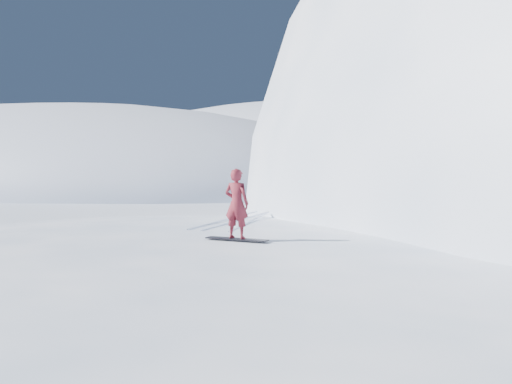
% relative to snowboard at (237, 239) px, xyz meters
% --- Properties ---
extents(ground, '(400.00, 400.00, 0.00)m').
position_rel_snowboard_xyz_m(ground, '(-2.06, -1.07, -2.41)').
color(ground, white).
rests_on(ground, ground).
extents(near_ridge, '(36.00, 28.00, 4.80)m').
position_rel_snowboard_xyz_m(near_ridge, '(-1.06, 1.93, -2.41)').
color(near_ridge, white).
rests_on(near_ridge, ground).
extents(far_ridge_a, '(120.00, 70.00, 28.00)m').
position_rel_snowboard_xyz_m(far_ridge_a, '(-72.06, 58.93, -2.41)').
color(far_ridge_a, white).
rests_on(far_ridge_a, ground).
extents(far_ridge_c, '(140.00, 90.00, 36.00)m').
position_rel_snowboard_xyz_m(far_ridge_c, '(-42.06, 108.93, -2.41)').
color(far_ridge_c, white).
rests_on(far_ridge_c, ground).
extents(wind_bumps, '(16.00, 14.40, 1.00)m').
position_rel_snowboard_xyz_m(wind_bumps, '(-2.61, 1.05, -2.41)').
color(wind_bumps, white).
rests_on(wind_bumps, ground).
extents(snowboard, '(1.60, 0.37, 0.03)m').
position_rel_snowboard_xyz_m(snowboard, '(0.00, 0.00, 0.00)').
color(snowboard, black).
rests_on(snowboard, near_ridge).
extents(snowboarder, '(0.63, 0.43, 1.68)m').
position_rel_snowboard_xyz_m(snowboarder, '(0.00, 0.00, 0.85)').
color(snowboarder, maroon).
rests_on(snowboarder, snowboard).
extents(vapor_plume, '(8.53, 6.83, 5.97)m').
position_rel_snowboard_xyz_m(vapor_plume, '(-55.61, 44.90, -2.41)').
color(vapor_plume, white).
rests_on(vapor_plume, ground).
extents(board_tracks, '(2.30, 5.94, 0.04)m').
position_rel_snowboard_xyz_m(board_tracks, '(-2.22, 4.08, 0.01)').
color(board_tracks, silver).
rests_on(board_tracks, ground).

